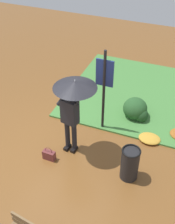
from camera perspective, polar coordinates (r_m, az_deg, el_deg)
The scene contains 8 objects.
ground_plane at distance 7.45m, azimuth -5.66°, elevation -7.54°, with size 18.00×18.00×0.00m, color brown.
grass_verge at distance 9.38m, azimuth 11.57°, elevation 3.04°, with size 4.80×4.00×0.05m.
person_with_umbrella at distance 6.47m, azimuth -2.87°, elevation 2.60°, with size 0.96×0.96×2.04m.
info_sign_post at distance 7.21m, azimuth 3.24°, elevation 5.71°, with size 0.44×0.07×2.30m.
handbag at distance 7.21m, azimuth -7.40°, elevation -8.19°, with size 0.30×0.15×0.37m.
trash_bin at distance 6.64m, azimuth 8.13°, elevation -9.79°, with size 0.42×0.42×0.83m.
shrub_cluster at distance 8.33m, azimuth 9.34°, elevation 0.45°, with size 0.74×0.67×0.60m.
leaf_pile_near_person at distance 7.82m, azimuth 11.83°, elevation -5.00°, with size 0.57×0.45×0.12m.
Camera 1 is at (2.57, -4.54, 5.32)m, focal length 47.60 mm.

